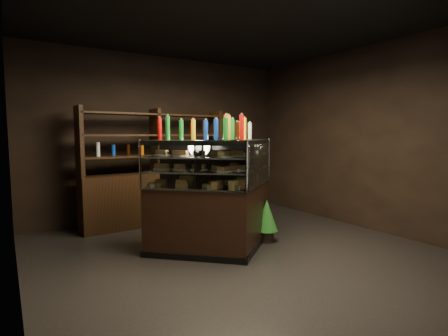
{
  "coord_description": "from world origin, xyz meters",
  "views": [
    {
      "loc": [
        -2.56,
        -3.72,
        1.57
      ],
      "look_at": [
        -0.17,
        0.07,
        1.13
      ],
      "focal_mm": 28.0,
      "sensor_mm": 36.0,
      "label": 1
    }
  ],
  "objects": [
    {
      "name": "ground",
      "position": [
        0.0,
        0.0,
        0.0
      ],
      "size": [
        5.0,
        5.0,
        0.0
      ],
      "primitive_type": "plane",
      "color": "black",
      "rests_on": "ground"
    },
    {
      "name": "back_shelving",
      "position": [
        -0.33,
        2.05,
        0.6
      ],
      "size": [
        2.58,
        0.54,
        2.0
      ],
      "rotation": [
        0.0,
        0.0,
        0.05
      ],
      "color": "black",
      "rests_on": "ground"
    },
    {
      "name": "room_shell",
      "position": [
        0.0,
        0.0,
        1.94
      ],
      "size": [
        5.02,
        5.02,
        3.01
      ],
      "color": "black",
      "rests_on": "ground"
    },
    {
      "name": "display_case",
      "position": [
        -0.15,
        0.26,
        0.5
      ],
      "size": [
        2.04,
        1.45,
        1.5
      ],
      "rotation": [
        0.0,
        0.0,
        -0.03
      ],
      "color": "black",
      "rests_on": "ground"
    },
    {
      "name": "potted_conifer",
      "position": [
        0.63,
        0.17,
        0.4
      ],
      "size": [
        0.33,
        0.33,
        0.7
      ],
      "rotation": [
        0.0,
        0.0,
        -0.11
      ],
      "color": "black",
      "rests_on": "ground"
    },
    {
      "name": "food_display",
      "position": [
        -0.15,
        0.26,
        1.16
      ],
      "size": [
        1.64,
        0.97,
        0.46
      ],
      "color": "#D5964C",
      "rests_on": "display_case"
    },
    {
      "name": "bottles_top",
      "position": [
        -0.15,
        0.26,
        1.63
      ],
      "size": [
        1.46,
        0.83,
        0.3
      ],
      "color": "yellow",
      "rests_on": "display_case"
    }
  ]
}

